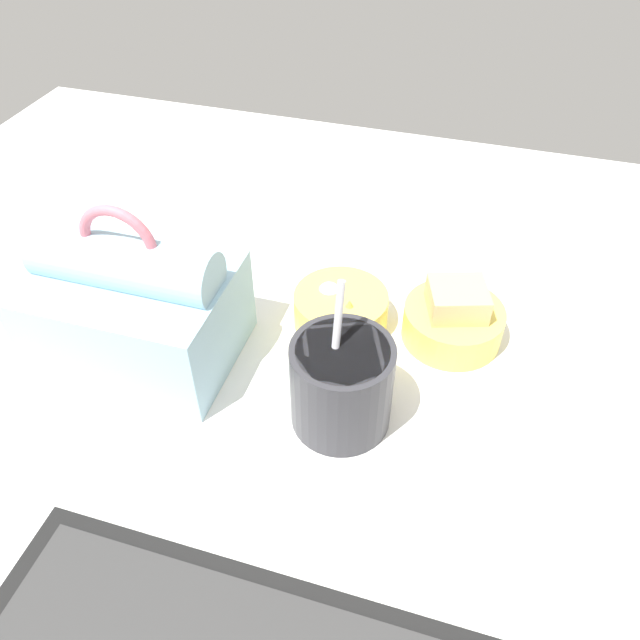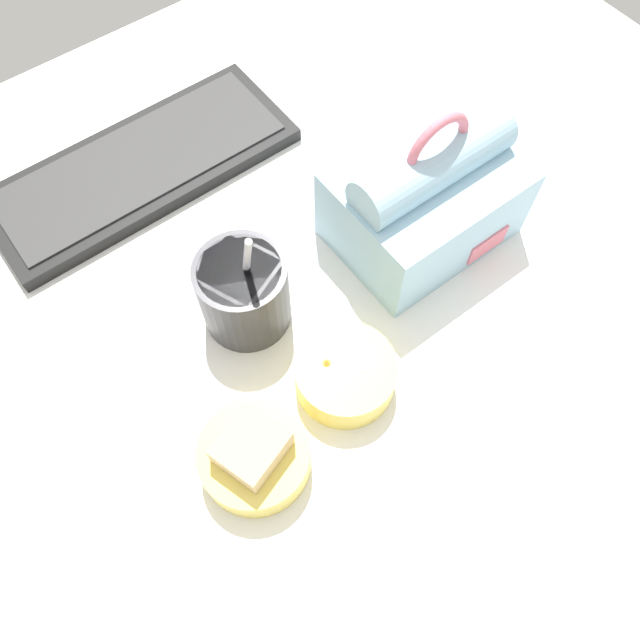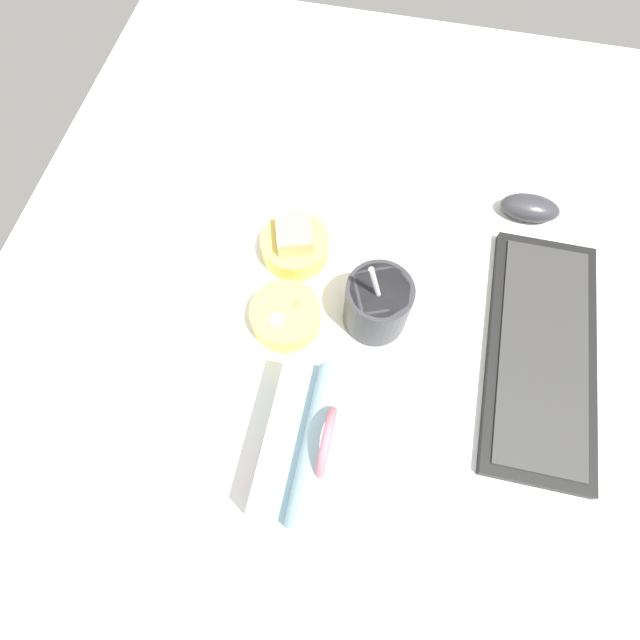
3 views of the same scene
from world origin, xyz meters
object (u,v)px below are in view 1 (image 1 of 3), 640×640
object	(u,v)px
bento_bowl_sandwich	(453,319)
bento_bowl_snacks	(341,309)
lunch_bag	(136,306)
soup_cup	(341,383)

from	to	relation	value
bento_bowl_sandwich	bento_bowl_snacks	world-z (taller)	bento_bowl_sandwich
bento_bowl_sandwich	bento_bowl_snacks	xyz separation A→B (cm)	(11.98, 1.49, -0.36)
lunch_bag	soup_cup	distance (cm)	22.30
bento_bowl_snacks	lunch_bag	bearing A→B (deg)	27.69
lunch_bag	bento_bowl_snacks	size ratio (longest dim) A/B	1.89
soup_cup	lunch_bag	bearing A→B (deg)	-7.24
lunch_bag	bento_bowl_snacks	distance (cm)	21.44
soup_cup	bento_bowl_sandwich	xyz separation A→B (cm)	(-8.55, -14.08, -2.28)
soup_cup	bento_bowl_snacks	distance (cm)	13.31
bento_bowl_snacks	soup_cup	bearing A→B (deg)	105.26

